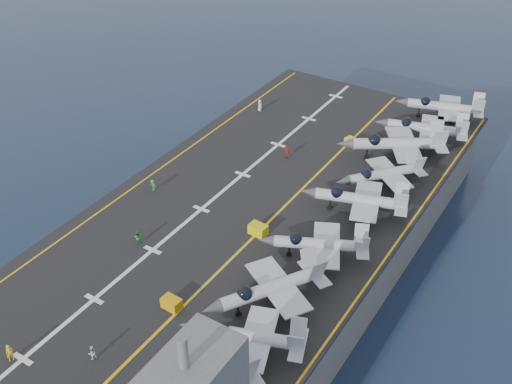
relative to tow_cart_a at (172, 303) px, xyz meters
The scene contains 24 objects.
ground 19.93m from the tow_cart_a, 97.14° to the left, with size 500.00×500.00×0.00m, color #142135.
hull 17.66m from the tow_cart_a, 97.14° to the left, with size 36.00×90.00×10.00m, color #56595E.
flight_deck 16.62m from the tow_cart_a, 97.14° to the left, with size 38.00×92.00×0.40m, color black.
foul_line 16.50m from the tow_cart_a, 86.74° to the left, with size 0.35×90.00×0.02m, color gold.
landing_centerline 18.34m from the tow_cart_a, 116.09° to the left, with size 0.50×90.00×0.02m, color silver.
deck_edge_port 25.20m from the tow_cart_a, 139.18° to the left, with size 0.25×90.00×0.02m, color gold.
deck_edge_stbd 23.27m from the tow_cart_a, 45.05° to the left, with size 0.25×90.00×0.02m, color gold.
fighter_jet_2 10.60m from the tow_cart_a, ahead, with size 15.05×12.43×4.49m, color #959DA4, non-canonical shape.
fighter_jet_3 10.94m from the tow_cart_a, 35.11° to the left, with size 15.57×17.15×4.96m, color #969FA5, non-canonical shape.
fighter_jet_4 18.69m from the tow_cart_a, 58.53° to the left, with size 15.52×13.50×4.53m, color gray, non-canonical shape.
fighter_jet_5 28.48m from the tow_cart_a, 69.46° to the left, with size 16.07×13.07×4.83m, color #99A4AB, non-canonical shape.
fighter_jet_6 35.76m from the tow_cart_a, 73.54° to the left, with size 14.77×15.30×4.45m, color gray, non-canonical shape.
fighter_jet_7 43.14m from the tow_cart_a, 78.15° to the left, with size 19.04×17.43×5.50m, color #A1ACB3, non-canonical shape.
fighter_jet_8 50.62m from the tow_cart_a, 77.85° to the left, with size 16.14×12.96×4.89m, color gray, non-canonical shape.
tow_cart_a is the anchor object (origin of this frame).
tow_cart_b 16.00m from the tow_cart_a, 86.15° to the left, with size 2.35×1.62×1.35m, color gold, non-canonical shape.
tow_cart_c 42.20m from the tow_cart_a, 87.78° to the left, with size 2.34×1.88×1.22m, color yellow, non-canonical shape.
crew_1 16.74m from the tow_cart_a, 122.27° to the right, with size 1.18×1.40×1.98m, color gold.
crew_2 12.38m from the tow_cart_a, 147.66° to the left, with size 1.24×1.07×1.74m, color #258F2C.
crew_3 23.20m from the tow_cart_a, 134.54° to the left, with size 1.14×0.87×1.70m, color #288635.
crew_4 34.31m from the tow_cart_a, 98.45° to the left, with size 1.31×1.07×1.87m, color #BD3727.
crew_5 47.59m from the tow_cart_a, 110.23° to the left, with size 1.46×1.35×2.03m, color silver.
crew_7 10.02m from the tow_cart_a, 102.83° to the right, with size 1.01×1.18×1.67m, color silver.
fighter_jet_9 58.95m from the tow_cart_a, 79.59° to the left, with size 16.14×12.96×4.89m, color gray, non-canonical shape.
Camera 1 is at (36.49, -54.30, 59.84)m, focal length 45.00 mm.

